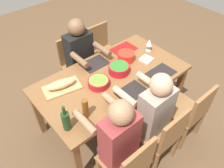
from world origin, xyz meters
The scene contains 23 objects.
ground_plane centered at (0.00, 0.00, 0.00)m, with size 8.00×8.00×0.00m, color brown.
dining_table centered at (0.00, 0.00, 0.66)m, with size 1.74×0.96×0.74m.
chair_near_center centered at (0.00, -0.80, 0.48)m, with size 0.40×0.40×0.85m.
diner_near_center centered at (0.00, -0.62, 0.70)m, with size 0.41×0.53×1.20m.
chair_far_center centered at (0.00, 0.80, 0.48)m, with size 0.40×0.40×0.85m.
diner_far_center centered at (0.00, 0.62, 0.70)m, with size 0.41×0.53×1.20m.
chair_near_left centered at (-0.48, -0.80, 0.48)m, with size 0.40×0.40×0.85m.
chair_far_left centered at (-0.48, 0.80, 0.48)m, with size 0.40×0.40×0.85m.
chair_far_right centered at (0.48, 0.80, 0.48)m, with size 0.40×0.40×0.85m.
diner_far_right centered at (0.48, 0.62, 0.70)m, with size 0.41×0.53×1.20m.
serving_bowl_fruit centered at (-0.34, -0.13, 0.80)m, with size 0.21×0.21×0.11m.
serving_bowl_salad centered at (0.20, 0.01, 0.78)m, with size 0.23×0.23×0.08m.
serving_bowl_greens centered at (-0.12, -0.01, 0.80)m, with size 0.24×0.24×0.10m.
cutting_board centered at (0.53, -0.21, 0.75)m, with size 0.40×0.22×0.02m, color tan.
bread_loaf centered at (0.53, -0.21, 0.81)m, with size 0.32×0.11×0.09m, color tan.
wine_bottle centered at (0.77, 0.27, 0.85)m, with size 0.08×0.08×0.29m.
beer_bottle centered at (0.55, 0.27, 0.85)m, with size 0.06×0.06×0.22m, color brown.
wine_glass centered at (-0.71, -0.09, 0.86)m, with size 0.08×0.08×0.17m.
placemat_near_center centered at (0.00, -0.32, 0.74)m, with size 0.32×0.23×0.01m, color black.
placemat_far_center centered at (0.00, 0.32, 0.74)m, with size 0.32×0.23×0.01m, color black.
placemat_near_left centered at (-0.48, -0.32, 0.74)m, with size 0.32×0.23×0.01m, color maroon.
placemat_far_left centered at (-0.48, 0.32, 0.74)m, with size 0.32×0.23×0.01m, color black.
napkin_stack centered at (-0.53, 0.04, 0.75)m, with size 0.14×0.14×0.02m, color white.
Camera 1 is at (1.25, 1.46, 2.44)m, focal length 35.91 mm.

